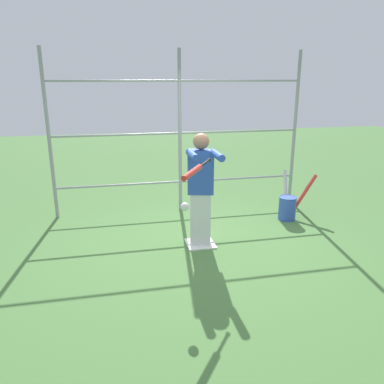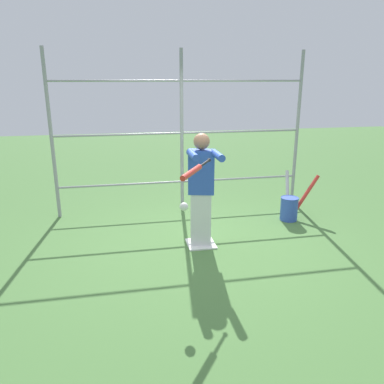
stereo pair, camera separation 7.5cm
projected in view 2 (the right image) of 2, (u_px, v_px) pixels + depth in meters
The scene contains 7 objects.
ground_plane at pixel (201, 244), 5.45m from camera, with size 24.00×24.00×0.00m, color #4C7A3D.
home_plate at pixel (201, 244), 5.44m from camera, with size 0.40×0.40×0.02m.
fence_backstop at pixel (182, 133), 6.54m from camera, with size 4.41×0.06×2.80m.
batter at pixel (202, 187), 5.18m from camera, with size 0.41×0.61×1.62m.
baseball_bat_swinging at pixel (194, 171), 4.23m from camera, with size 0.50×0.71×0.10m.
softball_in_flight at pixel (184, 207), 4.12m from camera, with size 0.10×0.10×0.10m.
bat_bucket at pixel (291, 206), 6.37m from camera, with size 0.75×0.74×0.74m.
Camera 2 is at (1.09, 4.87, 2.31)m, focal length 35.00 mm.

